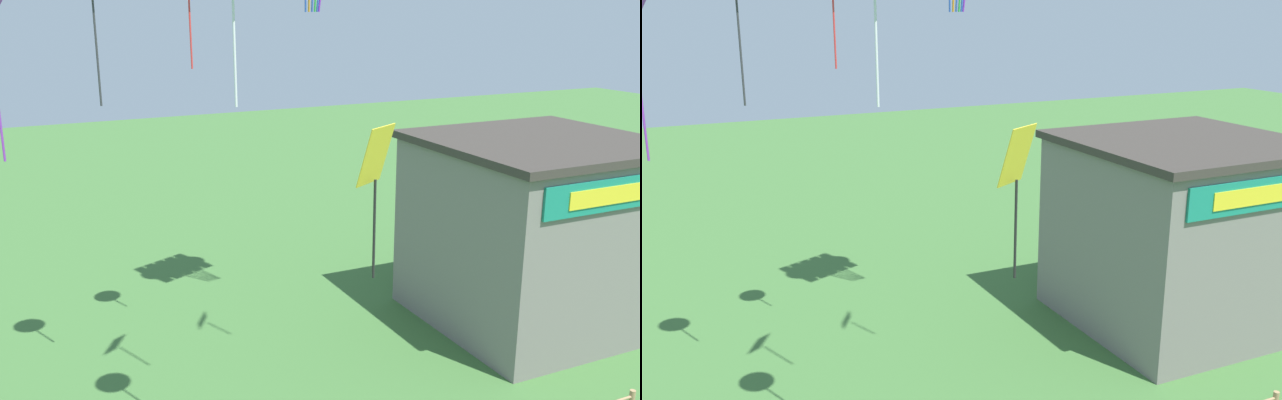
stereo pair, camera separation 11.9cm
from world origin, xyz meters
TOP-DOWN VIEW (x-y plane):
  - seaside_building at (9.47, 13.77)m, footprint 6.81×6.67m
  - kite_yellow_diamond at (0.25, 7.96)m, footprint 0.85×0.68m

SIDE VIEW (x-z plane):
  - seaside_building at x=9.47m, z-range 0.01..5.97m
  - kite_yellow_diamond at x=0.25m, z-range 5.70..8.55m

